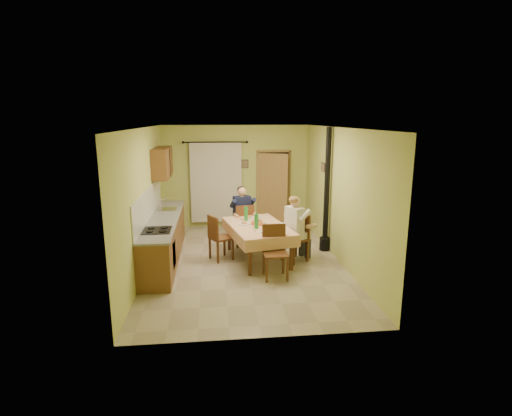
{
  "coord_description": "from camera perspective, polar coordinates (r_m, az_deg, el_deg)",
  "views": [
    {
      "loc": [
        -0.62,
        -7.97,
        2.99
      ],
      "look_at": [
        0.25,
        0.1,
        1.15
      ],
      "focal_mm": 28.0,
      "sensor_mm": 36.0,
      "label": 1
    }
  ],
  "objects": [
    {
      "name": "room_shell",
      "position": [
        8.08,
        -1.69,
        4.44
      ],
      "size": [
        4.04,
        6.04,
        2.82
      ],
      "color": "#C9D36C",
      "rests_on": "ground"
    },
    {
      "name": "floor",
      "position": [
        8.54,
        -1.61,
        -7.74
      ],
      "size": [
        4.0,
        6.0,
        0.01
      ],
      "primitive_type": "cube",
      "color": "tan",
      "rests_on": "ground"
    },
    {
      "name": "kitchen_run",
      "position": [
        8.81,
        -13.01,
        -4.11
      ],
      "size": [
        0.64,
        3.64,
        1.56
      ],
      "color": "brown",
      "rests_on": "ground"
    },
    {
      "name": "dining_table",
      "position": [
        8.58,
        0.28,
        -4.95
      ],
      "size": [
        1.5,
        2.1,
        0.76
      ],
      "rotation": [
        0.0,
        0.0,
        0.2
      ],
      "color": "#DFA779",
      "rests_on": "ground"
    },
    {
      "name": "chair_near",
      "position": [
        7.66,
        2.76,
        -7.87
      ],
      "size": [
        0.46,
        0.46,
        1.02
      ],
      "rotation": [
        0.0,
        0.0,
        3.16
      ],
      "color": "#553017",
      "rests_on": "ground"
    },
    {
      "name": "chair_left",
      "position": [
        8.64,
        -5.09,
        -5.49
      ],
      "size": [
        0.57,
        0.57,
        0.98
      ],
      "rotation": [
        0.0,
        0.0,
        -1.08
      ],
      "color": "#553017",
      "rests_on": "ground"
    },
    {
      "name": "man_right",
      "position": [
        8.39,
        5.68,
        -1.86
      ],
      "size": [
        0.62,
        0.65,
        1.39
      ],
      "rotation": [
        0.0,
        0.0,
        2.07
      ],
      "color": "beige",
      "rests_on": "chair_right"
    },
    {
      "name": "upper_cabinets",
      "position": [
        9.8,
        -13.23,
        6.34
      ],
      "size": [
        0.35,
        1.4,
        0.7
      ],
      "primitive_type": "cube",
      "color": "brown",
      "rests_on": "room_shell"
    },
    {
      "name": "doorway",
      "position": [
        11.17,
        2.48,
        2.77
      ],
      "size": [
        0.96,
        0.36,
        2.15
      ],
      "color": "black",
      "rests_on": "ground"
    },
    {
      "name": "curtain",
      "position": [
        11.01,
        -5.72,
        3.68
      ],
      "size": [
        1.7,
        0.07,
        2.22
      ],
      "color": "black",
      "rests_on": "ground"
    },
    {
      "name": "picture_back",
      "position": [
        11.05,
        -1.6,
        6.32
      ],
      "size": [
        0.19,
        0.03,
        0.23
      ],
      "primitive_type": "cube",
      "color": "black",
      "rests_on": "room_shell"
    },
    {
      "name": "chair_right",
      "position": [
        8.57,
        5.67,
        -5.65
      ],
      "size": [
        0.6,
        0.6,
        1.01
      ],
      "rotation": [
        0.0,
        0.0,
        2.07
      ],
      "color": "#553017",
      "rests_on": "ground"
    },
    {
      "name": "tableware",
      "position": [
        8.36,
        0.61,
        -2.23
      ],
      "size": [
        0.89,
        1.59,
        0.33
      ],
      "color": "white",
      "rests_on": "dining_table"
    },
    {
      "name": "picture_right",
      "position": [
        9.6,
        9.6,
        5.77
      ],
      "size": [
        0.03,
        0.31,
        0.21
      ],
      "primitive_type": "cube",
      "color": "brown",
      "rests_on": "room_shell"
    },
    {
      "name": "stove_flue",
      "position": [
        9.15,
        9.99,
        0.17
      ],
      "size": [
        0.24,
        0.24,
        2.8
      ],
      "color": "black",
      "rests_on": "ground"
    },
    {
      "name": "man_far",
      "position": [
        9.45,
        -1.95,
        -0.15
      ],
      "size": [
        0.63,
        0.55,
        1.39
      ],
      "rotation": [
        0.0,
        0.0,
        0.23
      ],
      "color": "#141938",
      "rests_on": "chair_far"
    },
    {
      "name": "chair_far",
      "position": [
        9.58,
        -1.9,
        -3.59
      ],
      "size": [
        0.53,
        0.53,
        1.01
      ],
      "rotation": [
        0.0,
        0.0,
        0.23
      ],
      "color": "#553017",
      "rests_on": "ground"
    }
  ]
}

